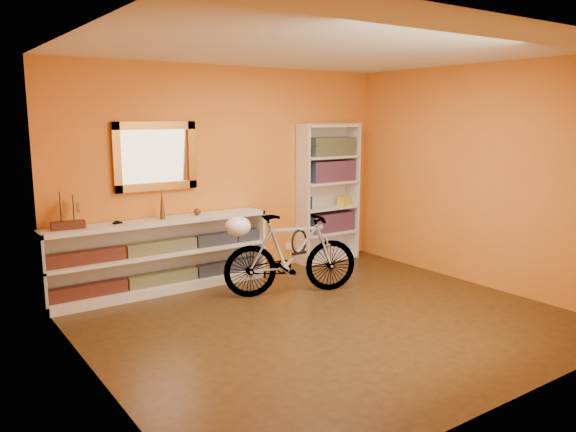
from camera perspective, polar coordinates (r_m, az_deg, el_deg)
floor at (r=5.71m, az=4.08°, el=-10.50°), size 4.50×4.00×0.01m
ceiling at (r=5.38m, az=4.45°, el=16.50°), size 4.50×4.00×0.01m
back_wall at (r=7.05m, az=-6.09°, el=4.32°), size 4.50×0.01×2.60m
left_wall at (r=4.35m, az=-19.46°, el=0.25°), size 0.01×4.00×2.60m
right_wall at (r=7.03m, az=18.71°, el=3.83°), size 0.01×4.00×2.60m
gilt_mirror at (r=6.59m, az=-13.24°, el=5.90°), size 0.98×0.06×0.78m
wall_socket at (r=7.68m, az=0.03°, el=-3.10°), size 0.09×0.02×0.09m
console_unit at (r=6.61m, az=-12.69°, el=-3.95°), size 2.60×0.35×0.85m
cd_row_lower at (r=6.66m, az=-12.54°, el=-6.12°), size 2.50×0.13×0.14m
cd_row_upper at (r=6.57m, az=-12.66°, el=-3.06°), size 2.50×0.13×0.14m
model_ship at (r=6.20m, az=-21.43°, el=0.54°), size 0.34×0.15×0.40m
toy_car at (r=6.37m, az=-16.84°, el=-0.76°), size 0.00×0.00×0.00m
bronze_ornament at (r=6.51m, az=-12.62°, el=1.26°), size 0.06×0.06×0.36m
decorative_orb at (r=6.70m, az=-9.15°, el=0.43°), size 0.08×0.08×0.08m
bookcase at (r=7.77m, az=4.08°, el=2.29°), size 0.90×0.30×1.90m
book_row_a at (r=7.87m, az=4.32°, el=-0.61°), size 0.70×0.22×0.26m
book_row_b at (r=7.77m, az=4.39°, el=4.54°), size 0.70×0.22×0.28m
book_row_c at (r=7.74m, az=4.43°, el=7.01°), size 0.70×0.22×0.25m
travel_mug at (r=7.57m, az=2.18°, el=1.33°), size 0.08×0.08×0.17m
red_tin at (r=7.61m, az=2.81°, el=6.74°), size 0.17×0.17×0.19m
yellow_bag at (r=7.92m, az=5.66°, el=1.53°), size 0.20×0.16×0.13m
bicycle at (r=6.37m, az=0.32°, el=-3.88°), size 0.90×1.62×0.93m
helmet at (r=6.15m, az=-5.08°, el=-1.05°), size 0.29×0.27×0.22m
u_lock at (r=6.36m, az=1.12°, el=-2.61°), size 0.21×0.02×0.21m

